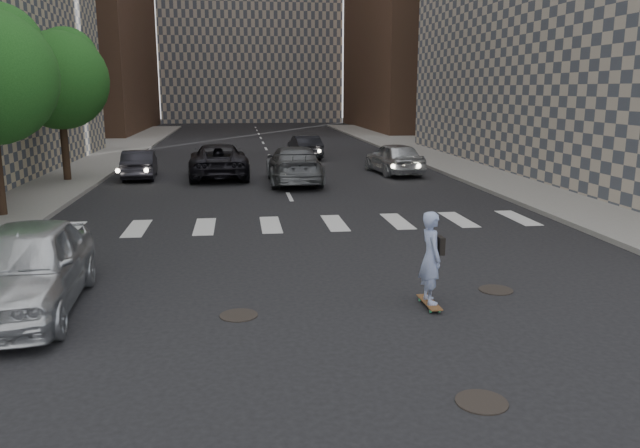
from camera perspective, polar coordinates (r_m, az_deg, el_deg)
The scene contains 13 objects.
ground at distance 10.76m, azimuth 3.47°, elevation -10.12°, with size 160.00×160.00×0.00m, color black.
sidewalk_right at distance 34.23m, azimuth 21.35°, elevation 4.67°, with size 13.00×80.00×0.15m, color gray.
tree_c at distance 29.87m, azimuth -22.62°, elevation 12.40°, with size 4.20×4.20×6.60m.
manhole_a at distance 8.90m, azimuth 14.56°, elevation -15.47°, with size 0.70×0.70×0.02m, color black.
manhole_b at distance 11.70m, azimuth -7.44°, elevation -8.27°, with size 0.70×0.70×0.02m, color black.
manhole_c at distance 13.50m, azimuth 15.78°, elevation -5.82°, with size 0.70×0.70×0.02m, color black.
skateboarder at distance 11.96m, azimuth 10.13°, elevation -3.03°, with size 0.46×0.94×1.86m.
silver_sedan at distance 12.84m, azimuth -25.37°, elevation -3.65°, with size 1.97×4.89×1.67m, color silver.
traffic_car_a at distance 30.31m, azimuth -16.16°, elevation 5.27°, with size 1.41×4.03×1.33m, color black.
traffic_car_b at distance 27.63m, azimuth -2.38°, elevation 5.45°, with size 2.31×5.68×1.65m, color #4F5256.
traffic_car_c at distance 29.83m, azimuth -9.27°, elevation 5.74°, with size 2.64×5.72×1.59m, color black.
traffic_car_d at distance 30.88m, azimuth 6.79°, elevation 6.01°, with size 1.84×4.57×1.56m, color silver.
traffic_car_e at distance 37.66m, azimuth -1.41°, elevation 7.06°, with size 1.46×4.19×1.38m, color black.
Camera 1 is at (-1.92, -9.76, 4.09)m, focal length 35.00 mm.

